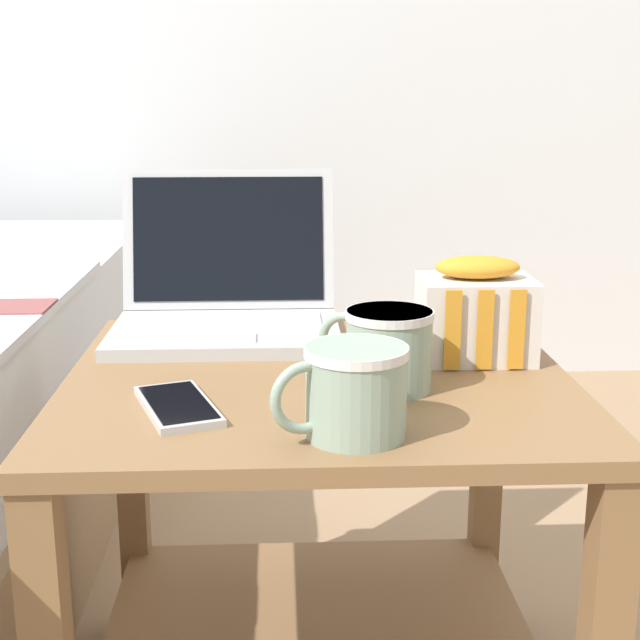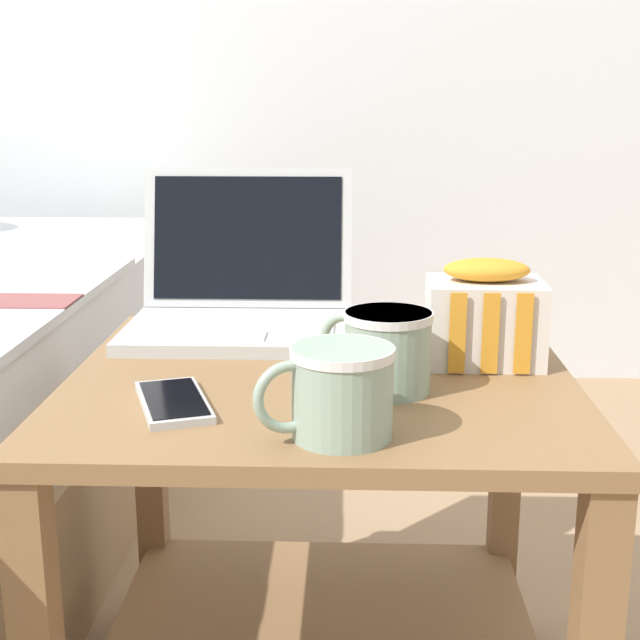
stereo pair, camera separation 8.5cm
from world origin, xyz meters
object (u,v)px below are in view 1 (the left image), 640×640
at_px(mug_front_left, 387,345).
at_px(cell_phone, 178,406).
at_px(laptop, 227,301).
at_px(snack_bag, 476,313).
at_px(mug_front_right, 353,387).

xyz_separation_m(mug_front_left, cell_phone, (-0.24, -0.06, -0.05)).
bearing_deg(mug_front_left, laptop, 126.42).
xyz_separation_m(snack_bag, cell_phone, (-0.37, -0.18, -0.06)).
relative_size(mug_front_right, snack_bag, 0.95).
bearing_deg(snack_bag, cell_phone, -153.53).
relative_size(laptop, cell_phone, 2.01).
height_order(mug_front_left, snack_bag, snack_bag).
bearing_deg(cell_phone, laptop, 83.85).
xyz_separation_m(laptop, mug_front_left, (0.20, -0.27, 0.01)).
xyz_separation_m(laptop, cell_phone, (-0.04, -0.34, -0.04)).
bearing_deg(laptop, mug_front_left, -53.58).
bearing_deg(cell_phone, snack_bag, 26.47).
xyz_separation_m(laptop, mug_front_right, (0.15, -0.42, 0.01)).
distance_m(mug_front_left, mug_front_right, 0.16).
height_order(laptop, cell_phone, laptop).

